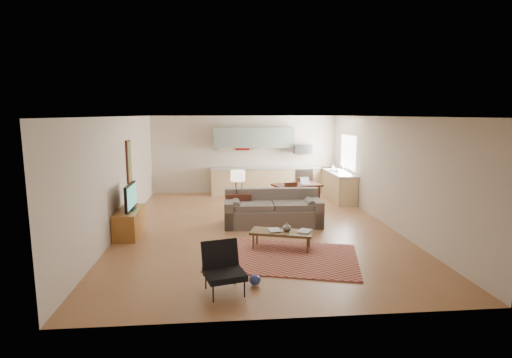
{
  "coord_description": "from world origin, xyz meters",
  "views": [
    {
      "loc": [
        -0.9,
        -9.51,
        2.75
      ],
      "look_at": [
        0.0,
        0.3,
        1.15
      ],
      "focal_mm": 28.0,
      "sensor_mm": 36.0,
      "label": 1
    }
  ],
  "objects": [
    {
      "name": "room",
      "position": [
        0.0,
        0.0,
        1.35
      ],
      "size": [
        9.0,
        9.0,
        9.0
      ],
      "color": "brown",
      "rests_on": "ground"
    },
    {
      "name": "kitchen_counter_back",
      "position": [
        0.9,
        4.18,
        0.46
      ],
      "size": [
        4.26,
        0.64,
        0.92
      ],
      "primitive_type": null,
      "color": "tan",
      "rests_on": "ground"
    },
    {
      "name": "kitchen_counter_right",
      "position": [
        2.93,
        3.0,
        0.46
      ],
      "size": [
        0.64,
        2.26,
        0.92
      ],
      "primitive_type": null,
      "color": "tan",
      "rests_on": "ground"
    },
    {
      "name": "kitchen_range",
      "position": [
        2.0,
        4.18,
        0.45
      ],
      "size": [
        0.62,
        0.62,
        0.9
      ],
      "primitive_type": "cube",
      "color": "#A5A8AD",
      "rests_on": "ground"
    },
    {
      "name": "kitchen_microwave",
      "position": [
        2.0,
        4.2,
        1.55
      ],
      "size": [
        0.62,
        0.4,
        0.35
      ],
      "primitive_type": "cube",
      "color": "#A5A8AD",
      "rests_on": "room"
    },
    {
      "name": "upper_cabinets",
      "position": [
        0.3,
        4.33,
        1.95
      ],
      "size": [
        2.8,
        0.34,
        0.7
      ],
      "primitive_type": "cube",
      "color": "slate",
      "rests_on": "room"
    },
    {
      "name": "window_right",
      "position": [
        3.23,
        3.0,
        1.55
      ],
      "size": [
        0.02,
        1.4,
        1.05
      ],
      "primitive_type": "cube",
      "color": "white",
      "rests_on": "room"
    },
    {
      "name": "wall_art_left",
      "position": [
        -3.21,
        0.9,
        1.55
      ],
      "size": [
        0.06,
        0.42,
        1.1
      ],
      "primitive_type": null,
      "color": "olive",
      "rests_on": "room"
    },
    {
      "name": "triptych",
      "position": [
        -0.1,
        4.47,
        1.75
      ],
      "size": [
        1.7,
        0.04,
        0.5
      ],
      "primitive_type": null,
      "color": "#F8DFBE",
      "rests_on": "room"
    },
    {
      "name": "rug",
      "position": [
        0.32,
        -2.2,
        0.01
      ],
      "size": [
        3.18,
        2.57,
        0.02
      ],
      "primitive_type": "cube",
      "rotation": [
        0.0,
        0.0,
        -0.25
      ],
      "color": "maroon",
      "rests_on": "floor"
    },
    {
      "name": "sofa",
      "position": [
        0.4,
        0.12,
        0.44
      ],
      "size": [
        2.54,
        1.17,
        0.87
      ],
      "primitive_type": null,
      "rotation": [
        0.0,
        0.0,
        -0.03
      ],
      "color": "#5E534A",
      "rests_on": "floor"
    },
    {
      "name": "coffee_table",
      "position": [
        0.34,
        -1.68,
        0.19
      ],
      "size": [
        1.36,
        0.86,
        0.38
      ],
      "primitive_type": null,
      "rotation": [
        0.0,
        0.0,
        -0.3
      ],
      "color": "#4D391F",
      "rests_on": "floor"
    },
    {
      "name": "book_a",
      "position": [
        0.09,
        -1.65,
        0.39
      ],
      "size": [
        0.3,
        0.36,
        0.03
      ],
      "primitive_type": "imported",
      "rotation": [
        0.0,
        0.0,
        0.11
      ],
      "color": "#970B07",
      "rests_on": "coffee_table"
    },
    {
      "name": "book_b",
      "position": [
        0.71,
        -1.69,
        0.39
      ],
      "size": [
        0.52,
        0.54,
        0.03
      ],
      "primitive_type": "imported",
      "rotation": [
        0.0,
        0.0,
        -0.52
      ],
      "color": "navy",
      "rests_on": "coffee_table"
    },
    {
      "name": "vase",
      "position": [
        0.46,
        -1.66,
        0.47
      ],
      "size": [
        0.19,
        0.19,
        0.19
      ],
      "primitive_type": "imported",
      "rotation": [
        0.0,
        0.0,
        -0.04
      ],
      "color": "black",
      "rests_on": "coffee_table"
    },
    {
      "name": "armchair",
      "position": [
        -0.85,
        -3.64,
        0.39
      ],
      "size": [
        0.83,
        0.83,
        0.78
      ],
      "primitive_type": null,
      "rotation": [
        0.0,
        0.0,
        0.26
      ],
      "color": "black",
      "rests_on": "floor"
    },
    {
      "name": "tv_credenza",
      "position": [
        -2.98,
        -0.41,
        0.3
      ],
      "size": [
        0.5,
        1.29,
        0.6
      ],
      "primitive_type": null,
      "color": "brown",
      "rests_on": "floor"
    },
    {
      "name": "tv",
      "position": [
        -2.93,
        -0.41,
        0.9
      ],
      "size": [
        0.1,
        1.0,
        0.6
      ],
      "primitive_type": null,
      "color": "black",
      "rests_on": "tv_credenza"
    },
    {
      "name": "console_table",
      "position": [
        -0.45,
        0.49,
        0.38
      ],
      "size": [
        0.67,
        0.46,
        0.76
      ],
      "primitive_type": null,
      "rotation": [
        0.0,
        0.0,
        0.04
      ],
      "color": "#381910",
      "rests_on": "floor"
    },
    {
      "name": "table_lamp",
      "position": [
        -0.45,
        0.49,
        1.06
      ],
      "size": [
        0.37,
        0.37,
        0.61
      ],
      "primitive_type": null,
      "rotation": [
        0.0,
        0.0,
        0.01
      ],
      "color": "beige",
      "rests_on": "console_table"
    },
    {
      "name": "dining_table",
      "position": [
        1.38,
        2.02,
        0.35
      ],
      "size": [
        1.54,
        1.15,
        0.69
      ],
      "primitive_type": null,
      "rotation": [
        0.0,
        0.0,
        0.29
      ],
      "color": "#381910",
      "rests_on": "floor"
    },
    {
      "name": "dining_chair_near",
      "position": [
        1.16,
        1.34,
        0.42
      ],
      "size": [
        0.5,
        0.51,
        0.84
      ],
      "primitive_type": null,
      "rotation": [
        0.0,
        0.0,
        0.28
      ],
      "color": "#381910",
      "rests_on": "floor"
    },
    {
      "name": "dining_chair_far",
      "position": [
        1.6,
        2.71,
        0.41
      ],
      "size": [
        0.48,
        0.5,
        0.81
      ],
      "primitive_type": null,
      "rotation": [
        0.0,
        0.0,
        3.42
      ],
      "color": "#381910",
      "rests_on": "floor"
    },
    {
      "name": "laptop",
      "position": [
        1.66,
        1.93,
        0.8
      ],
      "size": [
        0.35,
        0.32,
        0.22
      ],
      "primitive_type": null,
      "rotation": [
        0.0,
        0.0,
        0.41
      ],
      "color": "#A5A8AD",
      "rests_on": "dining_table"
    },
    {
      "name": "soap_bottle",
      "position": [
        2.83,
        3.25,
        1.02
      ],
      "size": [
        0.11,
        0.11,
        0.19
      ],
      "primitive_type": "imported",
      "rotation": [
        0.0,
        0.0,
        -0.13
      ],
      "color": "#F8DFBE",
      "rests_on": "kitchen_counter_right"
    }
  ]
}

